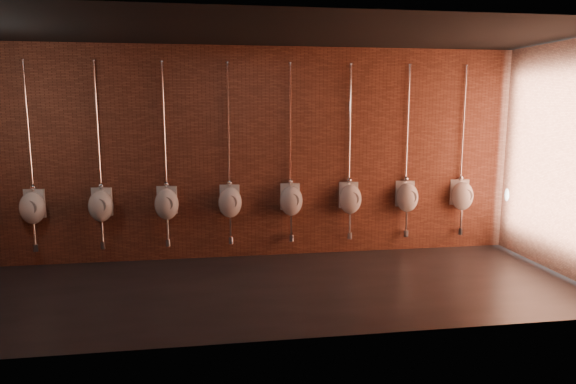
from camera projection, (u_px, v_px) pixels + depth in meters
The scene contains 11 objects.
ground at pixel (257, 289), 6.58m from camera, with size 8.50×8.50×0.00m, color black.
room_shell at pixel (255, 131), 6.25m from camera, with size 8.54×3.04×3.22m.
urinal_1 at pixel (33, 207), 7.31m from camera, with size 0.41×0.37×2.71m.
urinal_2 at pixel (101, 205), 7.45m from camera, with size 0.41×0.37×2.71m.
urinal_3 at pixel (167, 203), 7.59m from camera, with size 0.41×0.37×2.71m.
urinal_4 at pixel (230, 201), 7.73m from camera, with size 0.41×0.37×2.71m.
urinal_5 at pixel (291, 200), 7.88m from camera, with size 0.41×0.37×2.71m.
urinal_6 at pixel (350, 198), 8.02m from camera, with size 0.41×0.37×2.71m.
urinal_7 at pixel (407, 196), 8.16m from camera, with size 0.41×0.37×2.71m.
urinal_8 at pixel (462, 195), 8.30m from camera, with size 0.41×0.37×2.71m.
urinal_9 at pixel (515, 193), 8.44m from camera, with size 0.41×0.37×2.71m.
Camera 1 is at (-0.56, -6.28, 2.30)m, focal length 32.00 mm.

